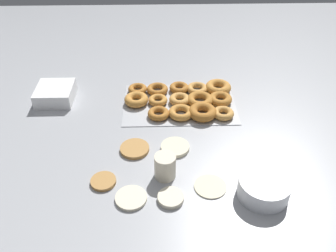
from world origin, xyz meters
TOP-DOWN VIEW (x-y plane):
  - ground_plane at (0.00, 0.00)m, footprint 3.00×3.00m
  - pancake_0 at (0.16, 0.16)m, footprint 0.08×0.08m
  - pancake_1 at (0.07, 0.01)m, footprint 0.10×0.10m
  - pancake_2 at (-0.08, 0.01)m, footprint 0.10×0.10m
  - pancake_3 at (-0.05, 0.24)m, footprint 0.08×0.08m
  - pancake_4 at (-0.18, 0.19)m, footprint 0.10×0.10m
  - pancake_5 at (0.07, 0.23)m, footprint 0.10×0.10m
  - donut_tray at (-0.13, -0.28)m, footprint 0.47×0.31m
  - batter_bowl at (-0.34, 0.23)m, footprint 0.16×0.16m
  - container_stack at (0.42, -0.32)m, footprint 0.15×0.16m
  - paper_cup at (-0.04, 0.14)m, footprint 0.07×0.07m

SIDE VIEW (x-z plane):
  - ground_plane at x=0.00m, z-range 0.00..0.00m
  - pancake_4 at x=-0.18m, z-range 0.00..0.01m
  - pancake_5 at x=0.07m, z-range 0.00..0.01m
  - pancake_0 at x=0.16m, z-range 0.00..0.01m
  - pancake_1 at x=0.07m, z-range 0.00..0.01m
  - pancake_2 at x=-0.08m, z-range 0.00..0.01m
  - pancake_3 at x=-0.05m, z-range 0.00..0.02m
  - donut_tray at x=-0.13m, z-range 0.00..0.04m
  - container_stack at x=0.42m, z-range 0.00..0.06m
  - batter_bowl at x=-0.34m, z-range 0.00..0.06m
  - paper_cup at x=-0.04m, z-range 0.00..0.08m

